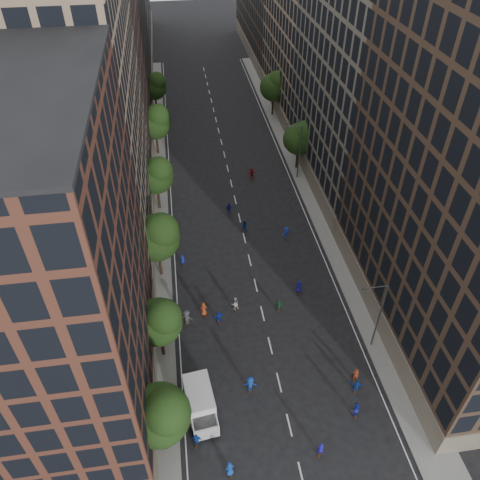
% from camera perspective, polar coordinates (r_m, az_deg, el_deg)
% --- Properties ---
extents(ground, '(240.00, 240.00, 0.00)m').
position_cam_1_polar(ground, '(69.85, -0.54, 4.70)').
color(ground, black).
rests_on(ground, ground).
extents(sidewalk_left, '(4.00, 105.00, 0.15)m').
position_cam_1_polar(sidewalk_left, '(75.73, -10.44, 7.17)').
color(sidewalk_left, slate).
rests_on(sidewalk_left, ground).
extents(sidewalk_right, '(4.00, 105.00, 0.15)m').
position_cam_1_polar(sidewalk_right, '(78.11, 7.54, 8.62)').
color(sidewalk_right, slate).
rests_on(sidewalk_right, ground).
extents(bldg_left_a, '(14.00, 22.00, 30.00)m').
position_cam_1_polar(bldg_left_a, '(39.13, -22.98, -4.62)').
color(bldg_left_a, '#532C1F').
rests_on(bldg_left_a, ground).
extents(bldg_left_b, '(14.00, 26.00, 34.00)m').
position_cam_1_polar(bldg_left_b, '(57.62, -19.54, 13.77)').
color(bldg_left_b, '#91775F').
rests_on(bldg_left_b, ground).
extents(bldg_left_c, '(14.00, 20.00, 28.00)m').
position_cam_1_polar(bldg_left_c, '(79.75, -17.03, 19.13)').
color(bldg_left_c, '#532C1F').
rests_on(bldg_left_c, ground).
extents(bldg_left_d, '(14.00, 28.00, 32.00)m').
position_cam_1_polar(bldg_left_d, '(101.99, -16.05, 24.94)').
color(bldg_left_d, '#2E241E').
rests_on(bldg_left_d, ground).
extents(bldg_right_b, '(14.00, 28.00, 33.00)m').
position_cam_1_polar(bldg_right_b, '(70.20, 15.33, 18.84)').
color(bldg_right_b, '#645E53').
rests_on(bldg_right_b, ground).
extents(bldg_right_c, '(14.00, 26.00, 35.00)m').
position_cam_1_polar(bldg_right_c, '(94.17, 9.24, 25.60)').
color(bldg_right_c, '#91775F').
rests_on(bldg_right_c, ground).
extents(tree_left_0, '(5.20, 5.20, 8.83)m').
position_cam_1_polar(tree_left_0, '(40.23, -9.57, -20.17)').
color(tree_left_0, black).
rests_on(tree_left_0, ground).
extents(tree_left_1, '(4.80, 4.80, 8.21)m').
position_cam_1_polar(tree_left_1, '(46.37, -9.76, -9.66)').
color(tree_left_1, black).
rests_on(tree_left_1, ground).
extents(tree_left_2, '(5.60, 5.60, 9.45)m').
position_cam_1_polar(tree_left_2, '(54.41, -10.02, 0.52)').
color(tree_left_2, black).
rests_on(tree_left_2, ground).
extents(tree_left_3, '(5.00, 5.00, 8.58)m').
position_cam_1_polar(tree_left_3, '(66.16, -10.13, 7.85)').
color(tree_left_3, black).
rests_on(tree_left_3, ground).
extents(tree_left_4, '(5.40, 5.40, 9.08)m').
position_cam_1_polar(tree_left_4, '(80.06, -10.27, 14.07)').
color(tree_left_4, black).
rests_on(tree_left_4, ground).
extents(tree_left_5, '(4.80, 4.80, 8.33)m').
position_cam_1_polar(tree_left_5, '(94.90, -10.34, 18.04)').
color(tree_left_5, black).
rests_on(tree_left_5, ground).
extents(tree_right_a, '(5.00, 5.00, 8.39)m').
position_cam_1_polar(tree_right_a, '(75.52, 7.37, 12.32)').
color(tree_right_a, black).
rests_on(tree_right_a, ground).
extents(tree_right_b, '(5.20, 5.20, 8.83)m').
position_cam_1_polar(tree_right_b, '(92.98, 4.26, 18.27)').
color(tree_right_b, black).
rests_on(tree_right_b, ground).
extents(streetlamp_near, '(2.64, 0.22, 9.06)m').
position_cam_1_polar(streetlamp_near, '(48.80, 16.47, -8.54)').
color(streetlamp_near, '#595B60').
rests_on(streetlamp_near, ground).
extents(streetlamp_far, '(2.64, 0.22, 9.06)m').
position_cam_1_polar(streetlamp_far, '(73.07, 7.11, 10.92)').
color(streetlamp_far, '#595B60').
rests_on(streetlamp_far, ground).
extents(cargo_van, '(3.16, 5.70, 2.90)m').
position_cam_1_polar(cargo_van, '(45.45, -4.83, -19.29)').
color(cargo_van, silver).
rests_on(cargo_van, ground).
extents(skater_0, '(0.94, 0.74, 1.71)m').
position_cam_1_polar(skater_0, '(43.39, -1.24, -26.13)').
color(skater_0, '#1441A6').
rests_on(skater_0, ground).
extents(skater_1, '(0.72, 0.59, 1.70)m').
position_cam_1_polar(skater_1, '(44.62, 9.78, -23.83)').
color(skater_1, '#1D15B0').
rests_on(skater_1, ground).
extents(skater_2, '(0.98, 0.85, 1.72)m').
position_cam_1_polar(skater_2, '(47.00, 13.85, -19.44)').
color(skater_2, '#1624B8').
rests_on(skater_2, ground).
extents(skater_3, '(1.36, 0.93, 1.93)m').
position_cam_1_polar(skater_3, '(47.04, 1.26, -17.18)').
color(skater_3, '#13369A').
rests_on(skater_3, ground).
extents(skater_4, '(1.07, 0.69, 1.69)m').
position_cam_1_polar(skater_4, '(44.62, -5.32, -23.08)').
color(skater_4, '#133A9B').
rests_on(skater_4, ground).
extents(skater_5, '(1.52, 0.87, 1.56)m').
position_cam_1_polar(skater_5, '(48.48, 14.00, -16.88)').
color(skater_5, navy).
rests_on(skater_5, ground).
extents(skater_6, '(1.02, 0.83, 1.79)m').
position_cam_1_polar(skater_6, '(53.02, -4.46, -8.41)').
color(skater_6, '#A33B1B').
rests_on(skater_6, ground).
extents(skater_7, '(0.70, 0.58, 1.64)m').
position_cam_1_polar(skater_7, '(49.12, 13.91, -15.65)').
color(skater_7, '#963419').
rests_on(skater_7, ground).
extents(skater_8, '(1.00, 0.86, 1.78)m').
position_cam_1_polar(skater_8, '(53.39, -0.61, -7.81)').
color(skater_8, beige).
rests_on(skater_8, ground).
extents(skater_9, '(1.44, 1.17, 1.94)m').
position_cam_1_polar(skater_9, '(52.28, -6.48, -9.40)').
color(skater_9, '#46464B').
rests_on(skater_9, ground).
extents(skater_10, '(1.02, 0.74, 1.61)m').
position_cam_1_polar(skater_10, '(53.52, 4.78, -7.99)').
color(skater_10, '#1B5B2F').
rests_on(skater_10, ground).
extents(skater_11, '(1.51, 0.83, 1.55)m').
position_cam_1_polar(skater_11, '(52.30, -2.62, -9.41)').
color(skater_11, '#1538AE').
rests_on(skater_11, ground).
extents(skater_12, '(0.86, 0.62, 1.62)m').
position_cam_1_polar(skater_12, '(55.78, 7.18, -5.68)').
color(skater_12, '#17139E').
rests_on(skater_12, ground).
extents(skater_13, '(0.66, 0.48, 1.67)m').
position_cam_1_polar(skater_13, '(59.03, -7.02, -2.48)').
color(skater_13, '#1628B6').
rests_on(skater_13, ground).
extents(skater_14, '(1.02, 0.89, 1.77)m').
position_cam_1_polar(skater_14, '(63.72, 0.52, 1.68)').
color(skater_14, navy).
rests_on(skater_14, ground).
extents(skater_15, '(1.24, 0.97, 1.69)m').
position_cam_1_polar(skater_15, '(62.96, 5.63, 0.86)').
color(skater_15, '#1631B8').
rests_on(skater_15, ground).
extents(skater_16, '(1.10, 0.52, 1.82)m').
position_cam_1_polar(skater_16, '(66.81, -1.33, 3.79)').
color(skater_16, navy).
rests_on(skater_16, ground).
extents(skater_17, '(1.80, 1.02, 1.84)m').
position_cam_1_polar(skater_17, '(74.55, 1.43, 8.07)').
color(skater_17, maroon).
rests_on(skater_17, ground).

